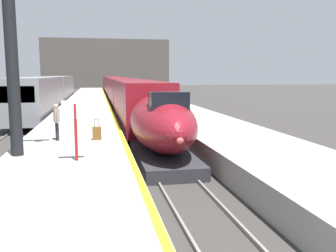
{
  "coord_description": "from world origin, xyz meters",
  "views": [
    {
      "loc": [
        -2.91,
        -3.77,
        4.07
      ],
      "look_at": [
        0.13,
        11.7,
        1.8
      ],
      "focal_mm": 38.6,
      "sensor_mm": 36.0,
      "label": 1
    }
  ],
  "objects": [
    {
      "name": "rail_main_left",
      "position": [
        -0.75,
        27.5,
        0.06
      ],
      "size": [
        0.08,
        110.0,
        0.12
      ],
      "primitive_type": "cube",
      "color": "slate",
      "rests_on": "ground"
    },
    {
      "name": "passenger_near_edge",
      "position": [
        -4.75,
        13.26,
        2.04
      ],
      "size": [
        0.31,
        0.55,
        1.69
      ],
      "color": "#23232D",
      "rests_on": "platform_left"
    },
    {
      "name": "platform_left",
      "position": [
        -4.05,
        24.75,
        0.53
      ],
      "size": [
        4.8,
        110.0,
        1.05
      ],
      "primitive_type": "cube",
      "color": "gray",
      "rests_on": "ground"
    },
    {
      "name": "highspeed_train_main",
      "position": [
        0.0,
        46.06,
        1.97
      ],
      "size": [
        2.92,
        76.31,
        3.6
      ],
      "color": "maroon",
      "rests_on": "ground"
    },
    {
      "name": "terminus_back_wall",
      "position": [
        0.0,
        102.0,
        7.0
      ],
      "size": [
        36.0,
        2.0,
        14.0
      ],
      "primitive_type": "cube",
      "color": "#4C4742",
      "rests_on": "ground"
    },
    {
      "name": "regional_train_adjacent",
      "position": [
        -8.1,
        39.56,
        2.13
      ],
      "size": [
        2.85,
        36.6,
        3.8
      ],
      "color": "gray",
      "rests_on": "ground"
    },
    {
      "name": "platform_right",
      "position": [
        4.05,
        24.75,
        0.53
      ],
      "size": [
        4.8,
        110.0,
        1.05
      ],
      "primitive_type": "cube",
      "color": "gray",
      "rests_on": "ground"
    },
    {
      "name": "rail_secondary_right",
      "position": [
        -7.35,
        27.5,
        0.06
      ],
      "size": [
        0.08,
        110.0,
        0.12
      ],
      "primitive_type": "cube",
      "color": "slate",
      "rests_on": "ground"
    },
    {
      "name": "rail_secondary_left",
      "position": [
        -8.85,
        27.5,
        0.06
      ],
      "size": [
        0.08,
        110.0,
        0.12
      ],
      "primitive_type": "cube",
      "color": "slate",
      "rests_on": "ground"
    },
    {
      "name": "platform_left_safety_stripe",
      "position": [
        -1.77,
        24.75,
        1.05
      ],
      "size": [
        0.2,
        107.8,
        0.01
      ],
      "primitive_type": "cube",
      "color": "yellow",
      "rests_on": "platform_left"
    },
    {
      "name": "rolling_suitcase",
      "position": [
        -2.96,
        13.06,
        1.35
      ],
      "size": [
        0.4,
        0.22,
        0.98
      ],
      "color": "brown",
      "rests_on": "platform_left"
    },
    {
      "name": "rail_main_right",
      "position": [
        0.75,
        27.5,
        0.06
      ],
      "size": [
        0.08,
        110.0,
        0.12
      ],
      "primitive_type": "cube",
      "color": "slate",
      "rests_on": "ground"
    },
    {
      "name": "departure_info_board",
      "position": [
        -3.67,
        9.05,
        2.56
      ],
      "size": [
        0.9,
        0.1,
        2.12
      ],
      "color": "maroon",
      "rests_on": "platform_left"
    }
  ]
}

